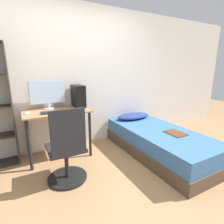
# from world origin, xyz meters

# --- Properties ---
(ground_plane) EXTENTS (14.00, 14.00, 0.00)m
(ground_plane) POSITION_xyz_m (0.00, 0.00, 0.00)
(ground_plane) COLOR #9E754C
(wall_back) EXTENTS (8.00, 0.05, 2.50)m
(wall_back) POSITION_xyz_m (0.00, 1.57, 1.25)
(wall_back) COLOR silver
(wall_back) RESTS_ON ground_plane
(desk) EXTENTS (1.00, 0.60, 0.78)m
(desk) POSITION_xyz_m (-0.41, 1.24, 0.65)
(desk) COLOR #997047
(desk) RESTS_ON ground_plane
(office_chair) EXTENTS (0.51, 0.51, 0.99)m
(office_chair) POSITION_xyz_m (-0.46, 0.49, 0.38)
(office_chair) COLOR black
(office_chair) RESTS_ON ground_plane
(bed) EXTENTS (0.93, 2.02, 0.43)m
(bed) POSITION_xyz_m (1.09, 0.53, 0.21)
(bed) COLOR #4C3D2D
(bed) RESTS_ON ground_plane
(pillow) EXTENTS (0.71, 0.36, 0.11)m
(pillow) POSITION_xyz_m (1.09, 1.28, 0.48)
(pillow) COLOR navy
(pillow) RESTS_ON bed
(magazine) EXTENTS (0.24, 0.32, 0.01)m
(magazine) POSITION_xyz_m (1.20, 0.28, 0.43)
(magazine) COLOR #56331E
(magazine) RESTS_ON bed
(monitor) EXTENTS (0.55, 0.19, 0.46)m
(monitor) POSITION_xyz_m (-0.50, 1.44, 1.03)
(monitor) COLOR #B7B7BC
(monitor) RESTS_ON desk
(keyboard) EXTENTS (0.34, 0.13, 0.02)m
(keyboard) POSITION_xyz_m (-0.49, 1.12, 0.79)
(keyboard) COLOR black
(keyboard) RESTS_ON desk
(pc_tower) EXTENTS (0.17, 0.33, 0.37)m
(pc_tower) POSITION_xyz_m (-0.02, 1.36, 0.96)
(pc_tower) COLOR black
(pc_tower) RESTS_ON desk
(mouse) EXTENTS (0.06, 0.09, 0.02)m
(mouse) POSITION_xyz_m (-0.27, 1.12, 0.79)
(mouse) COLOR silver
(mouse) RESTS_ON desk
(phone) EXTENTS (0.07, 0.14, 0.01)m
(phone) POSITION_xyz_m (-0.83, 1.25, 0.78)
(phone) COLOR #B7B7BC
(phone) RESTS_ON desk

